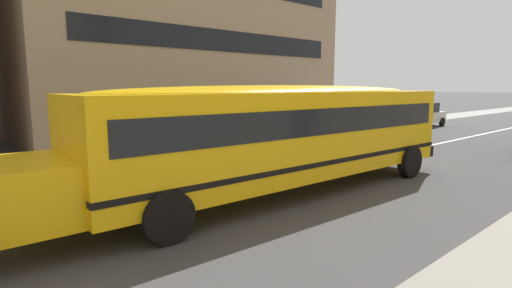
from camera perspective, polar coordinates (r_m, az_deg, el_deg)
ground_plane at (r=10.14m, az=-8.46°, el=-7.41°), size 400.00×400.00×0.00m
sidewalk_far at (r=16.53m, az=-22.23°, el=-1.79°), size 120.00×3.00×0.01m
lane_centreline at (r=10.14m, az=-8.46°, el=-7.39°), size 110.00×0.16×0.01m
school_bus at (r=9.98m, az=3.56°, el=2.07°), size 12.48×3.20×2.77m
parked_car_black_by_hydrant at (r=20.78m, az=11.01°, el=2.97°), size 3.97×2.01×1.64m
parked_car_white_by_lamppost at (r=29.40m, az=22.95°, el=4.00°), size 3.90×1.88×1.64m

